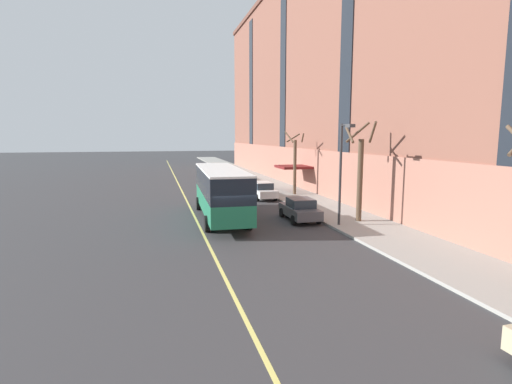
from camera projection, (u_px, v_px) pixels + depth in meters
The scene contains 12 objects.
ground_plane at pixel (232, 235), 23.19m from camera, with size 260.00×260.00×0.00m, color #38383A.
sidewalk at pixel (346, 217), 28.18m from camera, with size 4.68×160.00×0.15m, color #9E9B93.
apartment_facade at pixel (492, 27), 25.55m from camera, with size 15.20×110.00×25.35m.
city_bus at pixel (221, 190), 27.36m from camera, with size 3.15×11.55×3.54m.
parked_car_darkgray_0 at pixel (300, 209), 27.19m from camera, with size 2.04×4.31×1.56m.
parked_car_navy_1 at pixel (230, 174), 51.47m from camera, with size 2.05×4.46×1.56m.
parked_car_white_4 at pixel (262, 190), 36.62m from camera, with size 2.01×4.78×1.56m.
street_tree_mid_block at pixel (360, 172), 26.07m from camera, with size 1.98×1.93×6.52m.
street_tree_far_uptown at pixel (295, 163), 38.16m from camera, with size 1.85×1.64×6.02m.
street_lamp at pixel (342, 163), 24.55m from camera, with size 0.36×1.48×6.33m.
fire_hydrant at pixel (264, 186), 42.17m from camera, with size 0.42×0.24×0.72m.
lane_centerline at pixel (199, 226), 25.69m from camera, with size 0.16×140.00×0.01m, color #E0D66B.
Camera 1 is at (-4.18, -22.26, 5.76)m, focal length 28.00 mm.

